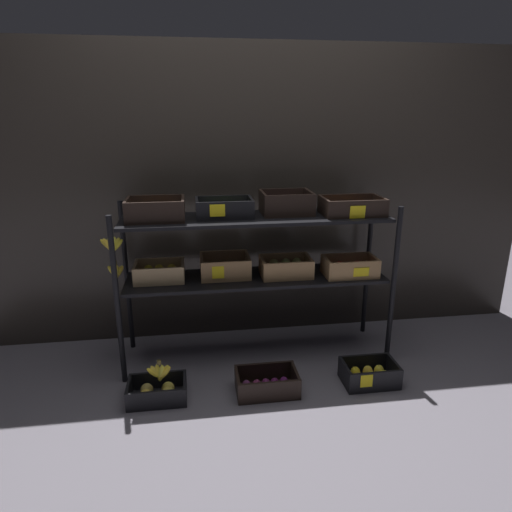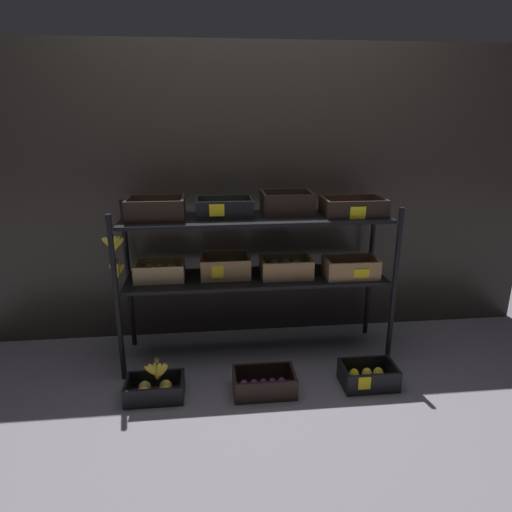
% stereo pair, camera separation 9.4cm
% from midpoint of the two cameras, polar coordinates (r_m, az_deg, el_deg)
% --- Properties ---
extents(ground_plane, '(10.00, 10.00, 0.00)m').
position_cam_midpoint_polar(ground_plane, '(3.08, 0.89, -12.18)').
color(ground_plane, slate).
extents(storefront_wall, '(4.05, 0.12, 1.96)m').
position_cam_midpoint_polar(storefront_wall, '(3.13, 0.05, 7.51)').
color(storefront_wall, '#2D2823').
rests_on(storefront_wall, ground_plane).
extents(display_rack, '(1.78, 0.45, 1.07)m').
position_cam_midpoint_polar(display_rack, '(2.79, 0.75, 1.36)').
color(display_rack, black).
rests_on(display_rack, ground_plane).
extents(crate_ground_apple_gold, '(0.32, 0.21, 0.11)m').
position_cam_midpoint_polar(crate_ground_apple_gold, '(2.70, -11.62, -16.24)').
color(crate_ground_apple_gold, black).
rests_on(crate_ground_apple_gold, ground_plane).
extents(crate_ground_plum, '(0.35, 0.22, 0.13)m').
position_cam_midpoint_polar(crate_ground_plum, '(2.69, 2.06, -15.96)').
color(crate_ground_plum, black).
rests_on(crate_ground_plum, ground_plane).
extents(crate_ground_lemon, '(0.32, 0.22, 0.13)m').
position_cam_midpoint_polar(crate_ground_lemon, '(2.83, 14.92, -14.55)').
color(crate_ground_lemon, black).
rests_on(crate_ground_lemon, ground_plane).
extents(banana_bunch_loose, '(0.15, 0.04, 0.13)m').
position_cam_midpoint_polar(banana_bunch_loose, '(2.63, -11.32, -14.01)').
color(banana_bunch_loose, brown).
rests_on(banana_bunch_loose, crate_ground_apple_gold).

